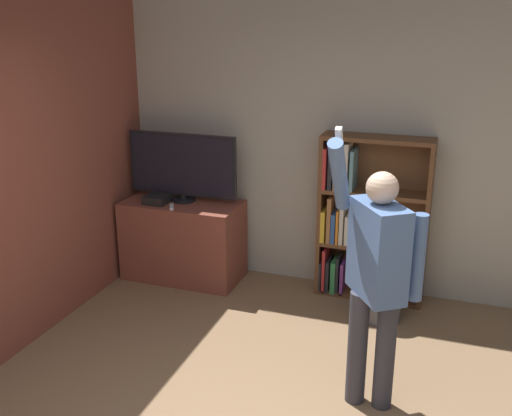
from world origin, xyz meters
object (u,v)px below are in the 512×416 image
Objects in this scene: person at (376,271)px; waste_bin at (383,298)px; bookshelf at (360,217)px; game_console at (157,199)px; television at (182,166)px.

person reaches higher than waste_bin.
bookshelf reaches higher than waste_bin.
bookshelf is (1.88, 0.28, -0.06)m from game_console.
waste_bin is (0.29, -0.42, -0.55)m from bookshelf.
person reaches higher than game_console.
bookshelf reaches higher than game_console.
person is 4.72× the size of waste_bin.
bookshelf is (1.67, 0.15, -0.36)m from television.
waste_bin is (-0.08, 1.20, -0.77)m from person.
waste_bin is (2.17, -0.14, -0.61)m from game_console.
television reaches higher than game_console.
waste_bin is at bearing -3.63° from game_console.
bookshelf is at bearing 157.21° from person.
game_console is at bearing -156.30° from person.
bookshelf is at bearing 5.14° from television.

